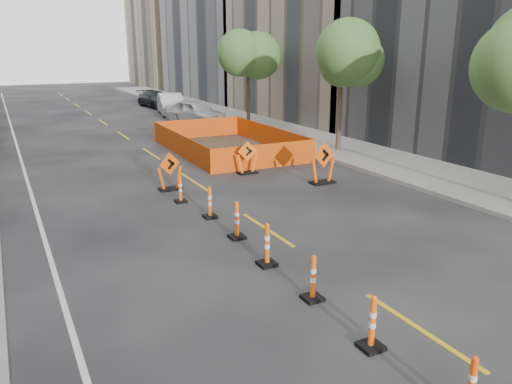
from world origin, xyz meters
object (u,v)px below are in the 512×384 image
channelizer_2 (372,322)px  chevron_sign_center (247,157)px  parked_car_near (195,112)px  channelizer_7 (180,189)px  channelizer_3 (313,278)px  chevron_sign_left (170,171)px  parked_car_far (156,99)px  channelizer_4 (267,244)px  chevron_sign_right (323,163)px  channelizer_6 (210,202)px  channelizer_5 (237,220)px  parked_car_mid (171,104)px

channelizer_2 → chevron_sign_center: (3.67, 12.24, 0.17)m
channelizer_2 → parked_car_near: 27.30m
channelizer_7 → parked_car_near: (6.88, 16.75, 0.35)m
channelizer_3 → chevron_sign_left: (-0.01, 9.42, 0.20)m
channelizer_2 → chevron_sign_center: chevron_sign_center is taller
channelizer_3 → parked_car_far: parked_car_far is taller
channelizer_4 → channelizer_7: 5.82m
parked_car_near → channelizer_3: bearing=-127.0°
chevron_sign_center → parked_car_far: (3.54, 25.13, 0.00)m
channelizer_2 → chevron_sign_right: 11.03m
chevron_sign_center → parked_car_far: parked_car_far is taller
channelizer_4 → channelizer_6: bearing=88.3°
channelizer_5 → channelizer_4: bearing=-93.4°
channelizer_2 → channelizer_5: bearing=88.4°
channelizer_7 → chevron_sign_left: 1.69m
channelizer_2 → parked_car_mid: (6.79, 31.91, 0.30)m
channelizer_4 → parked_car_mid: parked_car_mid is taller
parked_car_mid → parked_car_far: bearing=96.7°
channelizer_5 → parked_car_far: 32.33m
channelizer_5 → channelizer_7: size_ratio=1.14×
channelizer_2 → parked_car_far: bearing=79.1°
channelizer_3 → channelizer_4: channelizer_4 is taller
channelizer_4 → chevron_sign_left: (0.01, 7.49, 0.16)m
channelizer_4 → parked_car_near: 23.55m
channelizer_5 → chevron_sign_right: bearing=34.4°
channelizer_6 → chevron_sign_center: size_ratio=0.73×
parked_car_mid → parked_car_far: 5.47m
channelizer_3 → chevron_sign_left: chevron_sign_left is taller
channelizer_4 → parked_car_mid: (6.75, 28.04, 0.27)m
channelizer_2 → parked_car_far: size_ratio=0.21×
channelizer_4 → parked_car_near: (6.72, 22.57, 0.27)m
chevron_sign_right → parked_car_near: (1.20, 16.93, 0.01)m
channelizer_2 → channelizer_4: bearing=89.4°
channelizer_6 → channelizer_4: bearing=-91.7°
chevron_sign_left → parked_car_mid: (6.74, 20.55, 0.11)m
channelizer_2 → channelizer_4: channelizer_4 is taller
parked_car_mid → parked_car_far: (0.41, 5.45, -0.12)m
channelizer_6 → chevron_sign_right: 5.69m
channelizer_7 → chevron_sign_center: size_ratio=0.69×
channelizer_3 → parked_car_mid: parked_car_mid is taller
channelizer_5 → parked_car_far: (7.05, 31.55, 0.16)m
channelizer_6 → parked_car_far: size_ratio=0.21×
chevron_sign_right → chevron_sign_left: bearing=152.9°
chevron_sign_center → chevron_sign_right: chevron_sign_right is taller
chevron_sign_right → chevron_sign_center: bearing=116.2°
channelizer_5 → chevron_sign_center: 7.32m
chevron_sign_right → parked_car_mid: bearing=78.3°
chevron_sign_center → parked_car_near: size_ratio=0.29×
channelizer_2 → parked_car_near: (6.76, 26.44, 0.30)m
channelizer_3 → parked_car_far: 36.14m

